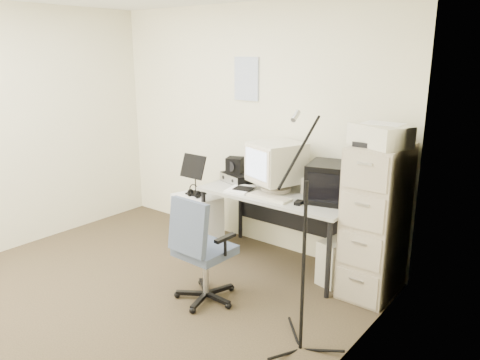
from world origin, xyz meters
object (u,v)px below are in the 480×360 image
Objects in this scene: filing_cabinet at (376,221)px; office_chair at (205,248)px; side_cart at (197,222)px; desk at (278,229)px.

office_chair is at bearing -136.79° from filing_cabinet.
office_chair is (-1.04, -0.98, -0.19)m from filing_cabinet.
side_cart is at bearing 138.53° from office_chair.
filing_cabinet is at bearing 1.81° from desk.
side_cart is (-1.84, -0.23, -0.36)m from filing_cabinet.
office_chair reaches higher than desk.
desk is 1.62× the size of office_chair.
office_chair is 1.11m from side_cart.
filing_cabinet is 0.87× the size of desk.
desk is at bearing 86.41° from office_chair.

